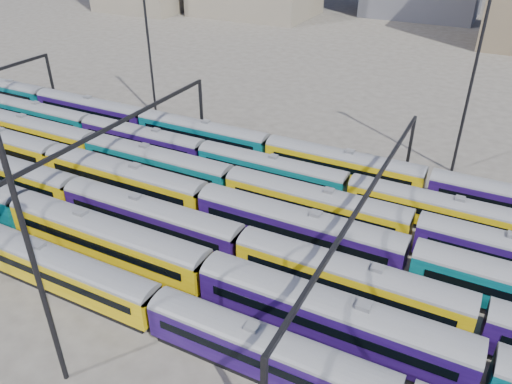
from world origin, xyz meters
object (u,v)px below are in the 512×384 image
at_px(rake_0, 156,305).
at_px(rake_2, 349,277).
at_px(mast_2, 20,217).
at_px(rake_1, 331,314).

height_order(rake_0, rake_2, rake_2).
relative_size(rake_2, mast_2, 5.64).
relative_size(rake_1, rake_2, 1.07).
height_order(rake_1, mast_2, mast_2).
bearing_deg(rake_1, rake_0, -158.45).
relative_size(rake_0, rake_2, 0.80).
xyz_separation_m(rake_1, rake_2, (-0.15, 5.00, -0.19)).
bearing_deg(rake_2, rake_1, -88.22).
distance_m(rake_1, mast_2, 22.70).
xyz_separation_m(rake_0, rake_2, (12.51, 10.00, 0.18)).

